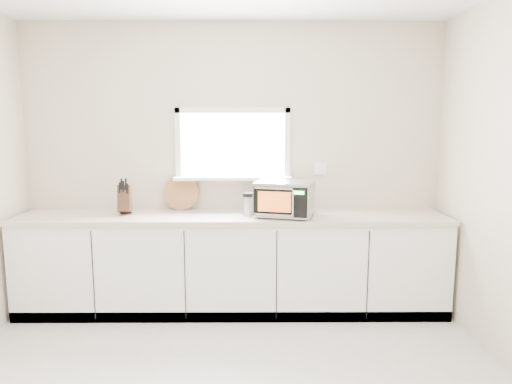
{
  "coord_description": "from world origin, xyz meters",
  "views": [
    {
      "loc": [
        0.2,
        -2.43,
        1.75
      ],
      "look_at": [
        0.22,
        1.55,
        1.15
      ],
      "focal_mm": 32.0,
      "sensor_mm": 36.0,
      "label": 1
    }
  ],
  "objects": [
    {
      "name": "back_wall",
      "position": [
        0.0,
        2.0,
        1.36
      ],
      "size": [
        4.0,
        0.17,
        2.7
      ],
      "color": "beige",
      "rests_on": "ground"
    },
    {
      "name": "cabinets",
      "position": [
        0.0,
        1.7,
        0.44
      ],
      "size": [
        3.92,
        0.6,
        0.88
      ],
      "primitive_type": "cube",
      "color": "white",
      "rests_on": "ground"
    },
    {
      "name": "countertop",
      "position": [
        0.0,
        1.69,
        0.9
      ],
      "size": [
        3.92,
        0.64,
        0.04
      ],
      "primitive_type": "cube",
      "color": "beige",
      "rests_on": "cabinets"
    },
    {
      "name": "microwave",
      "position": [
        0.48,
        1.62,
        1.09
      ],
      "size": [
        0.58,
        0.5,
        0.32
      ],
      "rotation": [
        0.0,
        0.0,
        -0.28
      ],
      "color": "black",
      "rests_on": "countertop"
    },
    {
      "name": "knife_block",
      "position": [
        -0.99,
        1.74,
        1.06
      ],
      "size": [
        0.14,
        0.25,
        0.34
      ],
      "rotation": [
        0.0,
        0.0,
        0.14
      ],
      "color": "#432E18",
      "rests_on": "countertop"
    },
    {
      "name": "cutting_board",
      "position": [
        -0.5,
        1.94,
        1.09
      ],
      "size": [
        0.34,
        0.08,
        0.33
      ],
      "primitive_type": "cylinder",
      "rotation": [
        1.4,
        0.0,
        0.0
      ],
      "color": "#995F3B",
      "rests_on": "countertop"
    },
    {
      "name": "coffee_grinder",
      "position": [
        0.16,
        1.68,
        1.02
      ],
      "size": [
        0.14,
        0.14,
        0.21
      ],
      "rotation": [
        0.0,
        0.0,
        0.13
      ],
      "color": "#A7AAAF",
      "rests_on": "countertop"
    }
  ]
}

